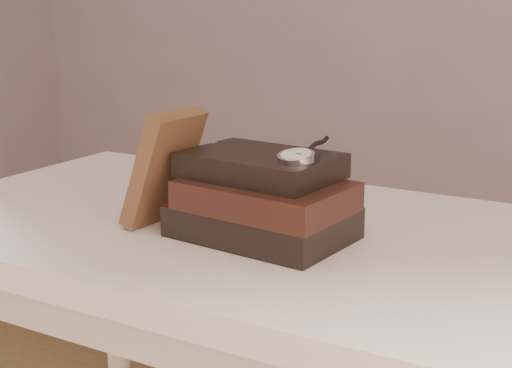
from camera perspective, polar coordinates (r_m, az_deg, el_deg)
The scene contains 5 objects.
table at distance 1.13m, azimuth -2.19°, elevation -7.21°, with size 1.00×0.60×0.75m.
book_stack at distance 1.00m, azimuth 0.56°, elevation -1.21°, with size 0.25×0.19×0.12m.
journal at distance 1.05m, azimuth -7.25°, elevation 1.24°, with size 0.03×0.11×0.17m, color #432A1A.
pocket_watch at distance 0.94m, azimuth 3.36°, elevation 2.27°, with size 0.05×0.15×0.02m.
eyeglasses at distance 1.11m, azimuth -0.62°, elevation 0.95°, with size 0.11×0.12×0.05m.
Camera 1 is at (0.56, -0.54, 1.07)m, focal length 51.04 mm.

